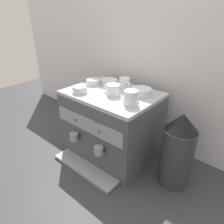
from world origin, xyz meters
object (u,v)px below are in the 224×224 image
at_px(ceramic_bowl_3, 93,82).
at_px(ceramic_cup_1, 131,97).
at_px(ceramic_bowl_1, 110,82).
at_px(coffee_grinder, 178,150).
at_px(ceramic_cup_2, 113,89).
at_px(ceramic_bowl_0, 80,89).
at_px(ceramic_cup_0, 125,83).
at_px(ceramic_bowl_2, 141,92).
at_px(espresso_machine, 112,124).
at_px(milk_pitcher, 72,122).

bearing_deg(ceramic_bowl_3, ceramic_cup_1, -13.90).
relative_size(ceramic_bowl_1, coffee_grinder, 0.24).
distance_m(ceramic_cup_2, ceramic_bowl_3, 0.24).
bearing_deg(ceramic_cup_2, ceramic_bowl_0, -149.47).
distance_m(ceramic_cup_0, coffee_grinder, 0.54).
height_order(ceramic_cup_0, coffee_grinder, ceramic_cup_0).
relative_size(ceramic_cup_1, ceramic_bowl_0, 1.34).
distance_m(ceramic_bowl_0, ceramic_bowl_2, 0.39).
distance_m(ceramic_cup_1, ceramic_bowl_0, 0.36).
bearing_deg(ceramic_cup_0, coffee_grinder, -12.70).
bearing_deg(espresso_machine, milk_pitcher, 179.80).
relative_size(ceramic_cup_2, ceramic_bowl_2, 0.95).
height_order(ceramic_bowl_0, ceramic_bowl_2, same).
bearing_deg(coffee_grinder, ceramic_cup_2, -173.96).
xyz_separation_m(ceramic_bowl_2, milk_pitcher, (-0.62, -0.08, -0.40)).
relative_size(ceramic_cup_0, ceramic_bowl_3, 1.06).
height_order(ceramic_bowl_1, ceramic_bowl_3, ceramic_bowl_3).
height_order(ceramic_cup_0, ceramic_cup_1, ceramic_cup_1).
relative_size(ceramic_cup_2, ceramic_bowl_3, 1.26).
relative_size(ceramic_bowl_3, coffee_grinder, 0.21).
height_order(ceramic_cup_0, ceramic_cup_2, ceramic_cup_2).
bearing_deg(espresso_machine, ceramic_bowl_2, 27.15).
distance_m(espresso_machine, milk_pitcher, 0.48).
relative_size(ceramic_cup_2, milk_pitcher, 0.79).
xyz_separation_m(espresso_machine, ceramic_bowl_3, (-0.20, 0.03, 0.25)).
bearing_deg(milk_pitcher, ceramic_bowl_2, 7.71).
height_order(ceramic_cup_1, ceramic_bowl_2, ceramic_cup_1).
xyz_separation_m(espresso_machine, ceramic_bowl_0, (-0.15, -0.13, 0.25)).
height_order(ceramic_bowl_3, milk_pitcher, ceramic_bowl_3).
bearing_deg(coffee_grinder, ceramic_bowl_3, 179.11).
bearing_deg(ceramic_bowl_2, ceramic_cup_2, -140.66).
bearing_deg(milk_pitcher, espresso_machine, -0.20).
xyz_separation_m(ceramic_bowl_0, ceramic_bowl_2, (0.32, 0.22, -0.00)).
relative_size(ceramic_cup_1, coffee_grinder, 0.27).
height_order(ceramic_cup_2, ceramic_bowl_0, ceramic_cup_2).
xyz_separation_m(ceramic_cup_2, coffee_grinder, (0.44, 0.05, -0.27)).
bearing_deg(ceramic_bowl_0, espresso_machine, 41.36).
distance_m(ceramic_cup_0, ceramic_bowl_2, 0.16).
height_order(ceramic_bowl_1, coffee_grinder, ceramic_bowl_1).
bearing_deg(ceramic_bowl_3, espresso_machine, -9.07).
bearing_deg(ceramic_bowl_3, coffee_grinder, -0.89).
distance_m(ceramic_cup_2, ceramic_bowl_2, 0.18).
bearing_deg(espresso_machine, ceramic_bowl_1, 135.95).
bearing_deg(milk_pitcher, ceramic_cup_0, 14.96).
relative_size(ceramic_bowl_3, milk_pitcher, 0.63).
height_order(espresso_machine, coffee_grinder, espresso_machine).
distance_m(ceramic_cup_0, milk_pitcher, 0.64).
distance_m(espresso_machine, ceramic_bowl_1, 0.29).
distance_m(ceramic_bowl_0, coffee_grinder, 0.69).
height_order(espresso_machine, ceramic_cup_2, ceramic_cup_2).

